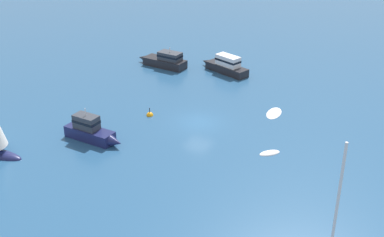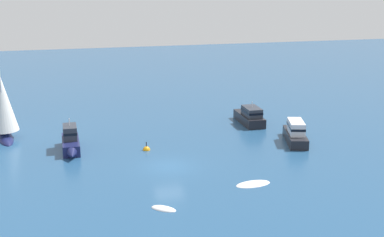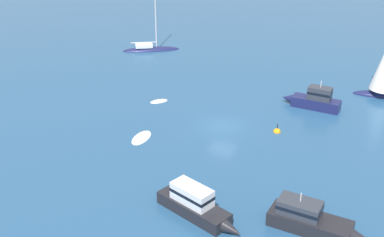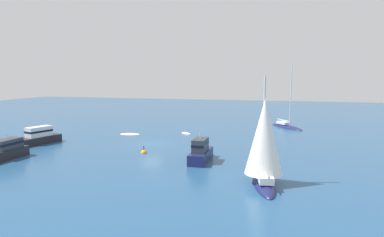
{
  "view_description": "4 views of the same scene",
  "coord_description": "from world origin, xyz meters",
  "px_view_note": "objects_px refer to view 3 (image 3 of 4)",
  "views": [
    {
      "loc": [
        -21.51,
        37.95,
        21.5
      ],
      "look_at": [
        -0.02,
        1.25,
        0.93
      ],
      "focal_mm": 47.22,
      "sensor_mm": 36.0,
      "label": 1
    },
    {
      "loc": [
        -41.62,
        8.73,
        15.73
      ],
      "look_at": [
        4.31,
        -3.16,
        2.94
      ],
      "focal_mm": 49.34,
      "sensor_mm": 36.0,
      "label": 2
    },
    {
      "loc": [
        16.78,
        -39.08,
        21.09
      ],
      "look_at": [
        -1.95,
        -2.59,
        1.43
      ],
      "focal_mm": 47.16,
      "sensor_mm": 36.0,
      "label": 3
    },
    {
      "loc": [
        37.64,
        15.3,
        8.32
      ],
      "look_at": [
        -5.23,
        3.87,
        2.66
      ],
      "focal_mm": 30.77,
      "sensor_mm": 36.0,
      "label": 4
    }
  ],
  "objects_px": {
    "sloop": "(150,49)",
    "tender": "(141,138)",
    "rib": "(159,102)",
    "cabin_cruiser": "(196,204)",
    "launch": "(310,219)",
    "channel_buoy": "(277,132)",
    "powerboat": "(314,100)"
  },
  "relations": [
    {
      "from": "sloop",
      "to": "tender",
      "type": "bearing_deg",
      "value": -95.96
    },
    {
      "from": "sloop",
      "to": "tender",
      "type": "distance_m",
      "value": 25.44
    },
    {
      "from": "rib",
      "to": "cabin_cruiser",
      "type": "bearing_deg",
      "value": 76.94
    },
    {
      "from": "tender",
      "to": "rib",
      "type": "bearing_deg",
      "value": 11.47
    },
    {
      "from": "tender",
      "to": "rib",
      "type": "xyz_separation_m",
      "value": [
        -2.73,
        7.71,
        0.0
      ]
    },
    {
      "from": "launch",
      "to": "cabin_cruiser",
      "type": "relative_size",
      "value": 0.96
    },
    {
      "from": "rib",
      "to": "channel_buoy",
      "type": "height_order",
      "value": "channel_buoy"
    },
    {
      "from": "cabin_cruiser",
      "to": "rib",
      "type": "bearing_deg",
      "value": 144.25
    },
    {
      "from": "rib",
      "to": "sloop",
      "type": "bearing_deg",
      "value": -106.63
    },
    {
      "from": "launch",
      "to": "rib",
      "type": "bearing_deg",
      "value": 146.36
    },
    {
      "from": "rib",
      "to": "powerboat",
      "type": "bearing_deg",
      "value": 150.55
    },
    {
      "from": "tender",
      "to": "rib",
      "type": "distance_m",
      "value": 8.18
    },
    {
      "from": "sloop",
      "to": "channel_buoy",
      "type": "relative_size",
      "value": 9.63
    },
    {
      "from": "sloop",
      "to": "rib",
      "type": "bearing_deg",
      "value": -91.24
    },
    {
      "from": "tender",
      "to": "rib",
      "type": "relative_size",
      "value": 1.52
    },
    {
      "from": "sloop",
      "to": "tender",
      "type": "xyz_separation_m",
      "value": [
        12.56,
        -22.12,
        -0.15
      ]
    },
    {
      "from": "rib",
      "to": "cabin_cruiser",
      "type": "distance_m",
      "value": 19.93
    },
    {
      "from": "sloop",
      "to": "rib",
      "type": "height_order",
      "value": "sloop"
    },
    {
      "from": "tender",
      "to": "powerboat",
      "type": "height_order",
      "value": "powerboat"
    },
    {
      "from": "cabin_cruiser",
      "to": "powerboat",
      "type": "bearing_deg",
      "value": 99.68
    },
    {
      "from": "launch",
      "to": "powerboat",
      "type": "bearing_deg",
      "value": 105.33
    },
    {
      "from": "cabin_cruiser",
      "to": "tender",
      "type": "bearing_deg",
      "value": 156.24
    },
    {
      "from": "sloop",
      "to": "launch",
      "type": "bearing_deg",
      "value": -79.17
    },
    {
      "from": "sloop",
      "to": "powerboat",
      "type": "bearing_deg",
      "value": -54.83
    },
    {
      "from": "launch",
      "to": "channel_buoy",
      "type": "relative_size",
      "value": 5.89
    },
    {
      "from": "launch",
      "to": "powerboat",
      "type": "height_order",
      "value": "powerboat"
    },
    {
      "from": "channel_buoy",
      "to": "cabin_cruiser",
      "type": "bearing_deg",
      "value": -93.69
    },
    {
      "from": "launch",
      "to": "cabin_cruiser",
      "type": "distance_m",
      "value": 7.69
    },
    {
      "from": "launch",
      "to": "channel_buoy",
      "type": "xyz_separation_m",
      "value": [
        -6.48,
        12.65,
        -0.81
      ]
    },
    {
      "from": "rib",
      "to": "powerboat",
      "type": "height_order",
      "value": "powerboat"
    },
    {
      "from": "sloop",
      "to": "tender",
      "type": "relative_size",
      "value": 3.58
    },
    {
      "from": "tender",
      "to": "launch",
      "type": "bearing_deg",
      "value": -117.48
    }
  ]
}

